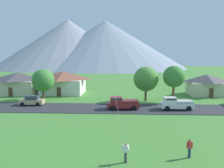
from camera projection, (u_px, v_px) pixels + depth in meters
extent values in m
cube|color=#2D2D33|center=(118.00, 108.00, 38.28)|extent=(160.00, 7.45, 0.08)
cone|color=#8E939E|center=(68.00, 44.00, 169.19)|extent=(105.41, 105.41, 35.23)
cone|color=gray|center=(106.00, 44.00, 168.30)|extent=(115.32, 115.32, 34.41)
cube|color=beige|center=(206.00, 88.00, 51.51)|extent=(7.48, 6.50, 2.98)
pyramid|color=#474247|center=(206.00, 78.00, 51.23)|extent=(8.08, 7.02, 1.64)
cube|color=brown|center=(211.00, 93.00, 48.32)|extent=(0.90, 0.06, 2.00)
cube|color=silver|center=(63.00, 86.00, 53.45)|extent=(9.17, 7.63, 3.37)
pyramid|color=brown|center=(63.00, 75.00, 53.14)|extent=(9.90, 8.25, 1.85)
cube|color=brown|center=(59.00, 92.00, 49.73)|extent=(0.90, 0.06, 2.00)
cube|color=beige|center=(18.00, 87.00, 53.08)|extent=(9.40, 7.43, 3.21)
pyramid|color=#474247|center=(18.00, 76.00, 52.78)|extent=(10.15, 8.02, 1.77)
cube|color=brown|center=(10.00, 92.00, 49.45)|extent=(0.90, 0.06, 2.00)
cylinder|color=brown|center=(173.00, 93.00, 43.38)|extent=(0.44, 0.44, 3.36)
sphere|color=#3D7F33|center=(174.00, 77.00, 42.99)|extent=(4.09, 4.09, 4.09)
cylinder|color=#4C3823|center=(146.00, 95.00, 44.69)|extent=(0.44, 0.44, 2.52)
sphere|color=#4C8938|center=(146.00, 79.00, 44.32)|extent=(4.80, 4.80, 4.80)
cylinder|color=#4C3823|center=(44.00, 94.00, 46.09)|extent=(0.44, 0.44, 2.23)
sphere|color=#3D7F33|center=(43.00, 80.00, 45.75)|extent=(4.43, 4.43, 4.43)
cube|color=tan|center=(32.00, 102.00, 40.75)|extent=(4.23, 1.87, 0.80)
cube|color=#2D3847|center=(33.00, 97.00, 40.65)|extent=(2.23, 1.62, 0.68)
cylinder|color=black|center=(22.00, 104.00, 39.91)|extent=(0.64, 0.25, 0.64)
cylinder|color=black|center=(27.00, 102.00, 41.74)|extent=(0.64, 0.25, 0.64)
cylinder|color=black|center=(38.00, 104.00, 39.82)|extent=(0.64, 0.25, 0.64)
cylinder|color=black|center=(41.00, 102.00, 41.65)|extent=(0.64, 0.25, 0.64)
cube|color=white|center=(177.00, 105.00, 37.35)|extent=(5.25, 2.13, 0.84)
cube|color=white|center=(170.00, 100.00, 37.27)|extent=(1.95, 1.89, 0.90)
cube|color=#2D3847|center=(170.00, 98.00, 37.24)|extent=(1.66, 1.92, 0.28)
cube|color=#B7B7B7|center=(184.00, 102.00, 37.24)|extent=(2.75, 2.03, 0.36)
cylinder|color=black|center=(167.00, 108.00, 36.41)|extent=(0.77, 0.30, 0.76)
cylinder|color=black|center=(165.00, 106.00, 38.44)|extent=(0.77, 0.30, 0.76)
cylinder|color=black|center=(189.00, 109.00, 36.33)|extent=(0.77, 0.30, 0.76)
cylinder|color=black|center=(185.00, 106.00, 38.35)|extent=(0.77, 0.30, 0.76)
cube|color=maroon|center=(123.00, 105.00, 37.67)|extent=(5.27, 2.18, 0.84)
cube|color=maroon|center=(116.00, 100.00, 37.58)|extent=(1.96, 1.91, 0.90)
cube|color=#2D3847|center=(116.00, 98.00, 37.55)|extent=(1.68, 1.94, 0.28)
cube|color=maroon|center=(130.00, 101.00, 37.58)|extent=(2.77, 2.06, 0.36)
cylinder|color=black|center=(112.00, 108.00, 36.72)|extent=(0.77, 0.31, 0.76)
cylinder|color=black|center=(113.00, 105.00, 38.74)|extent=(0.77, 0.31, 0.76)
cylinder|color=black|center=(134.00, 108.00, 36.66)|extent=(0.77, 0.31, 0.76)
cylinder|color=black|center=(133.00, 105.00, 38.69)|extent=(0.77, 0.31, 0.76)
cylinder|color=#3D3D42|center=(126.00, 157.00, 18.84)|extent=(0.24, 0.24, 0.88)
cube|color=white|center=(126.00, 149.00, 18.75)|extent=(0.36, 0.22, 0.58)
sphere|color=#9E7051|center=(126.00, 144.00, 18.70)|extent=(0.21, 0.21, 0.21)
cylinder|color=white|center=(123.00, 147.00, 18.80)|extent=(0.18, 0.55, 0.37)
cylinder|color=white|center=(128.00, 147.00, 18.78)|extent=(0.18, 0.55, 0.37)
cylinder|color=silver|center=(102.00, 38.00, 18.95)|extent=(3.99, 2.43, 17.24)
cylinder|color=navy|center=(189.00, 153.00, 19.74)|extent=(0.24, 0.24, 0.88)
cube|color=red|center=(190.00, 145.00, 19.66)|extent=(0.36, 0.22, 0.58)
sphere|color=brown|center=(190.00, 140.00, 19.61)|extent=(0.21, 0.21, 0.21)
cylinder|color=red|center=(187.00, 145.00, 19.67)|extent=(0.12, 0.18, 0.59)
cylinder|color=red|center=(192.00, 145.00, 19.65)|extent=(0.12, 0.18, 0.59)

